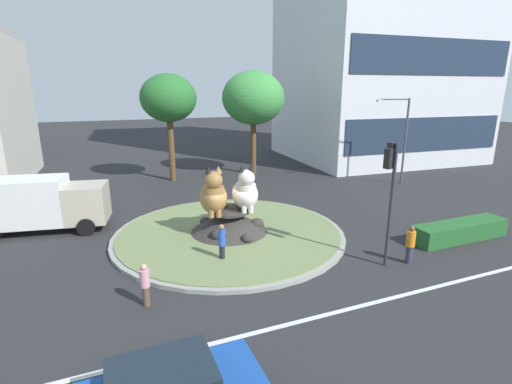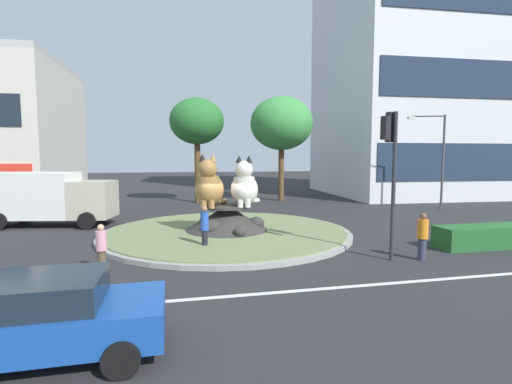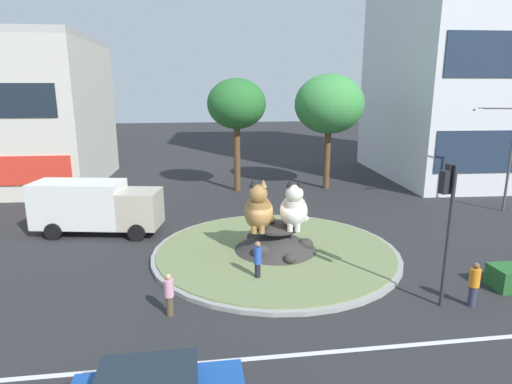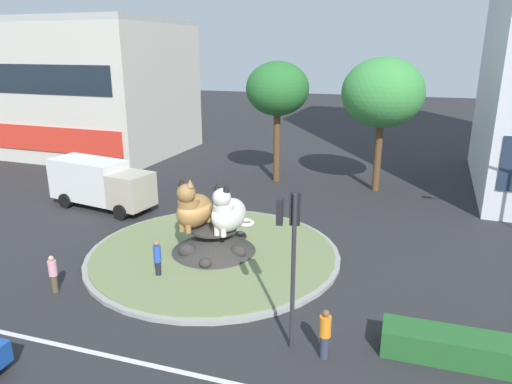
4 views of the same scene
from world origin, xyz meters
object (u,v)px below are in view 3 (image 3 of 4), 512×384
object	(u,v)px
cat_statue_tabby	(259,210)
pedestrian_pink_shirt	(169,294)
broadleaf_tree_behind_island	(329,105)
pedestrian_blue_shirt	(258,260)
second_tree_near_tower	(237,105)
streetlight_arm	(506,150)
traffic_light_mast	(448,205)
delivery_box_truck	(95,206)
cat_statue_white	(294,209)
pedestrian_orange_shirt	(474,284)

from	to	relation	value
cat_statue_tabby	pedestrian_pink_shirt	world-z (taller)	cat_statue_tabby
broadleaf_tree_behind_island	pedestrian_blue_shirt	bearing A→B (deg)	-116.00
second_tree_near_tower	pedestrian_pink_shirt	world-z (taller)	second_tree_near_tower
cat_statue_tabby	second_tree_near_tower	distance (m)	14.16
streetlight_arm	pedestrian_blue_shirt	world-z (taller)	streetlight_arm
traffic_light_mast	broadleaf_tree_behind_island	size ratio (longest dim) A/B	0.60
broadleaf_tree_behind_island	delivery_box_truck	size ratio (longest dim) A/B	1.26
streetlight_arm	delivery_box_truck	xyz separation A→B (m)	(-24.92, -0.96, -2.38)
cat_statue_tabby	broadleaf_tree_behind_island	xyz separation A→B (m)	(7.37, 13.31, 4.24)
cat_statue_white	pedestrian_pink_shirt	distance (m)	7.57
second_tree_near_tower	delivery_box_truck	size ratio (longest dim) A/B	1.21
pedestrian_orange_shirt	pedestrian_pink_shirt	bearing A→B (deg)	105.66
pedestrian_orange_shirt	pedestrian_pink_shirt	xyz separation A→B (m)	(-10.99, 0.85, -0.06)
pedestrian_pink_shirt	traffic_light_mast	bearing A→B (deg)	-9.42
cat_statue_tabby	delivery_box_truck	distance (m)	9.54
traffic_light_mast	broadleaf_tree_behind_island	xyz separation A→B (m)	(1.47, 18.78, 2.69)
pedestrian_orange_shirt	pedestrian_blue_shirt	size ratio (longest dim) A/B	0.95
broadleaf_tree_behind_island	cat_statue_white	bearing A→B (deg)	-113.20
second_tree_near_tower	traffic_light_mast	bearing A→B (deg)	-73.50
broadleaf_tree_behind_island	delivery_box_truck	distance (m)	18.66
broadleaf_tree_behind_island	second_tree_near_tower	size ratio (longest dim) A/B	1.04
delivery_box_truck	second_tree_near_tower	bearing A→B (deg)	56.31
traffic_light_mast	delivery_box_truck	xyz separation A→B (m)	(-14.25, 10.03, -2.27)
delivery_box_truck	pedestrian_pink_shirt	bearing A→B (deg)	-54.40
pedestrian_pink_shirt	delivery_box_truck	bearing A→B (deg)	109.26
cat_statue_tabby	pedestrian_pink_shirt	xyz separation A→B (m)	(-3.88, -4.89, -1.47)
second_tree_near_tower	pedestrian_orange_shirt	distance (m)	21.19
broadleaf_tree_behind_island	streetlight_arm	world-z (taller)	broadleaf_tree_behind_island
traffic_light_mast	pedestrian_orange_shirt	size ratio (longest dim) A/B	3.09
cat_statue_tabby	broadleaf_tree_behind_island	size ratio (longest dim) A/B	0.28
pedestrian_orange_shirt	delivery_box_truck	xyz separation A→B (m)	(-15.45, 10.30, 0.69)
streetlight_arm	pedestrian_orange_shirt	world-z (taller)	streetlight_arm
streetlight_arm	cat_statue_tabby	bearing A→B (deg)	35.29
cat_statue_tabby	streetlight_arm	world-z (taller)	streetlight_arm
pedestrian_orange_shirt	traffic_light_mast	bearing A→B (deg)	97.54
broadleaf_tree_behind_island	second_tree_near_tower	xyz separation A→B (m)	(-7.08, 0.19, 0.03)
streetlight_arm	pedestrian_blue_shirt	bearing A→B (deg)	42.66
second_tree_near_tower	broadleaf_tree_behind_island	bearing A→B (deg)	-1.54
second_tree_near_tower	delivery_box_truck	distance (m)	13.39
delivery_box_truck	pedestrian_orange_shirt	bearing A→B (deg)	-23.38
second_tree_near_tower	streetlight_arm	world-z (taller)	second_tree_near_tower
traffic_light_mast	second_tree_near_tower	distance (m)	19.97
broadleaf_tree_behind_island	pedestrian_orange_shirt	xyz separation A→B (m)	(-0.26, -19.05, -5.66)
cat_statue_white	pedestrian_pink_shirt	bearing A→B (deg)	-36.52
cat_statue_white	traffic_light_mast	size ratio (longest dim) A/B	0.45
second_tree_near_tower	pedestrian_orange_shirt	size ratio (longest dim) A/B	4.98
cat_statue_tabby	pedestrian_blue_shirt	size ratio (longest dim) A/B	1.40
cat_statue_white	pedestrian_blue_shirt	xyz separation A→B (m)	(-2.12, -2.73, -1.31)
broadleaf_tree_behind_island	streetlight_arm	size ratio (longest dim) A/B	1.32
second_tree_near_tower	pedestrian_pink_shirt	bearing A→B (deg)	-102.76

